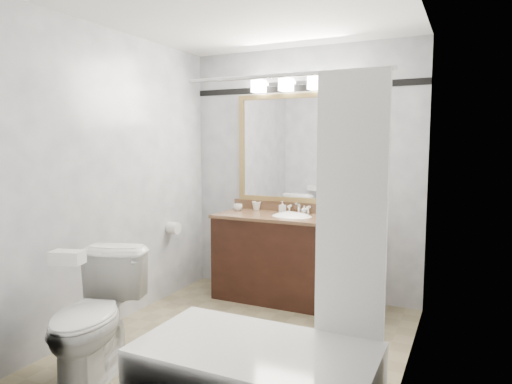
# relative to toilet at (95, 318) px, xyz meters

# --- Properties ---
(room) EXTENTS (2.42, 2.62, 2.52)m
(room) POSITION_rel_toilet_xyz_m (0.64, 0.92, 0.84)
(room) COLOR gray
(room) RESTS_ON ground
(vanity) EXTENTS (1.53, 0.58, 0.97)m
(vanity) POSITION_rel_toilet_xyz_m (0.64, 1.94, 0.03)
(vanity) COLOR black
(vanity) RESTS_ON ground
(mirror) EXTENTS (1.40, 0.04, 1.10)m
(mirror) POSITION_rel_toilet_xyz_m (0.64, 2.20, 1.09)
(mirror) COLOR #AB8A4D
(mirror) RESTS_ON room
(vanity_light_bar) EXTENTS (1.02, 0.14, 0.12)m
(vanity_light_bar) POSITION_rel_toilet_xyz_m (0.64, 2.15, 1.72)
(vanity_light_bar) COLOR silver
(vanity_light_bar) RESTS_ON room
(accent_stripe) EXTENTS (2.40, 0.01, 0.06)m
(accent_stripe) POSITION_rel_toilet_xyz_m (0.64, 2.21, 1.69)
(accent_stripe) COLOR black
(accent_stripe) RESTS_ON room
(bathtub) EXTENTS (1.30, 0.75, 1.96)m
(bathtub) POSITION_rel_toilet_xyz_m (1.20, 0.02, -0.13)
(bathtub) COLOR white
(bathtub) RESTS_ON ground
(tp_roll) EXTENTS (0.11, 0.12, 0.12)m
(tp_roll) POSITION_rel_toilet_xyz_m (-0.50, 1.58, 0.29)
(tp_roll) COLOR white
(tp_roll) RESTS_ON room
(toilet) EXTENTS (0.68, 0.91, 0.82)m
(toilet) POSITION_rel_toilet_xyz_m (0.00, 0.00, 0.00)
(toilet) COLOR white
(toilet) RESTS_ON ground
(tissue_box) EXTENTS (0.22, 0.16, 0.08)m
(tissue_box) POSITION_rel_toilet_xyz_m (0.00, -0.20, 0.45)
(tissue_box) COLOR white
(tissue_box) RESTS_ON toilet
(coffee_maker) EXTENTS (0.18, 0.22, 0.34)m
(coffee_maker) POSITION_rel_toilet_xyz_m (1.23, 1.95, 0.61)
(coffee_maker) COLOR black
(coffee_maker) RESTS_ON vanity
(cup_left) EXTENTS (0.12, 0.12, 0.07)m
(cup_left) POSITION_rel_toilet_xyz_m (0.00, 2.03, 0.47)
(cup_left) COLOR white
(cup_left) RESTS_ON vanity
(cup_right) EXTENTS (0.12, 0.12, 0.09)m
(cup_right) POSITION_rel_toilet_xyz_m (0.16, 2.15, 0.48)
(cup_right) COLOR white
(cup_right) RESTS_ON vanity
(soap_bottle_a) EXTENTS (0.07, 0.07, 0.12)m
(soap_bottle_a) POSITION_rel_toilet_xyz_m (0.48, 2.10, 0.50)
(soap_bottle_a) COLOR white
(soap_bottle_a) RESTS_ON vanity
(soap_bottle_b) EXTENTS (0.08, 0.08, 0.08)m
(soap_bottle_b) POSITION_rel_toilet_xyz_m (0.69, 2.15, 0.48)
(soap_bottle_b) COLOR white
(soap_bottle_b) RESTS_ON vanity
(soap_bar) EXTENTS (0.09, 0.07, 0.02)m
(soap_bar) POSITION_rel_toilet_xyz_m (0.57, 2.05, 0.45)
(soap_bar) COLOR beige
(soap_bar) RESTS_ON vanity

